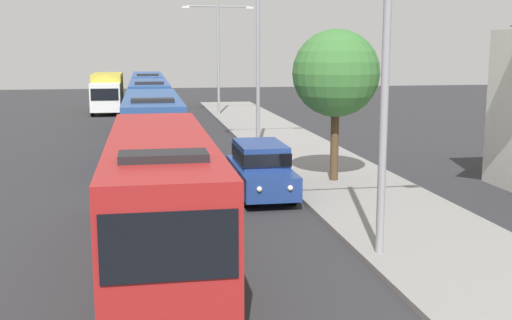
{
  "coord_description": "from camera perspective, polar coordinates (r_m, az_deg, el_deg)",
  "views": [
    {
      "loc": [
        -1.64,
        -5.77,
        5.23
      ],
      "look_at": [
        1.82,
        13.96,
        1.71
      ],
      "focal_mm": 44.76,
      "sensor_mm": 36.0,
      "label": 1
    }
  ],
  "objects": [
    {
      "name": "bus_fourth_in_line",
      "position": [
        55.86,
        -9.64,
        6.19
      ],
      "size": [
        2.58,
        12.23,
        3.21
      ],
      "color": "#284C8C",
      "rests_on": "ground_plane"
    },
    {
      "name": "streetlamp_near",
      "position": [
        15.77,
        11.56,
        9.84
      ],
      "size": [
        5.29,
        0.28,
        8.42
      ],
      "color": "gray",
      "rests_on": "sidewalk"
    },
    {
      "name": "streetlamp_far",
      "position": [
        49.87,
        -3.4,
        9.98
      ],
      "size": [
        5.46,
        0.28,
        8.41
      ],
      "color": "gray",
      "rests_on": "sidewalk"
    },
    {
      "name": "bus_middle",
      "position": [
        42.96,
        -9.5,
        5.1
      ],
      "size": [
        2.58,
        10.58,
        3.21
      ],
      "color": "#284C8C",
      "rests_on": "ground_plane"
    },
    {
      "name": "bus_lead",
      "position": [
        16.39,
        -8.53,
        -2.63
      ],
      "size": [
        2.58,
        11.62,
        3.21
      ],
      "color": "maroon",
      "rests_on": "ground_plane"
    },
    {
      "name": "white_suv",
      "position": [
        22.83,
        0.41,
        -0.63
      ],
      "size": [
        1.86,
        5.05,
        1.9
      ],
      "color": "navy",
      "rests_on": "ground_plane"
    },
    {
      "name": "bus_second_in_line",
      "position": [
        29.86,
        -9.24,
        3.02
      ],
      "size": [
        2.58,
        11.03,
        3.21
      ],
      "color": "#284C8C",
      "rests_on": "ground_plane"
    },
    {
      "name": "streetlamp_mid",
      "position": [
        32.63,
        0.18,
        10.39
      ],
      "size": [
        5.04,
        0.28,
        8.88
      ],
      "color": "gray",
      "rests_on": "sidewalk"
    },
    {
      "name": "box_truck_oncoming",
      "position": [
        54.35,
        -13.13,
        6.0
      ],
      "size": [
        2.35,
        8.2,
        3.15
      ],
      "color": "white",
      "rests_on": "ground_plane"
    },
    {
      "name": "roadside_tree",
      "position": [
        24.66,
        7.17,
        7.66
      ],
      "size": [
        3.34,
        3.34,
        5.81
      ],
      "color": "#4C3823",
      "rests_on": "sidewalk"
    }
  ]
}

